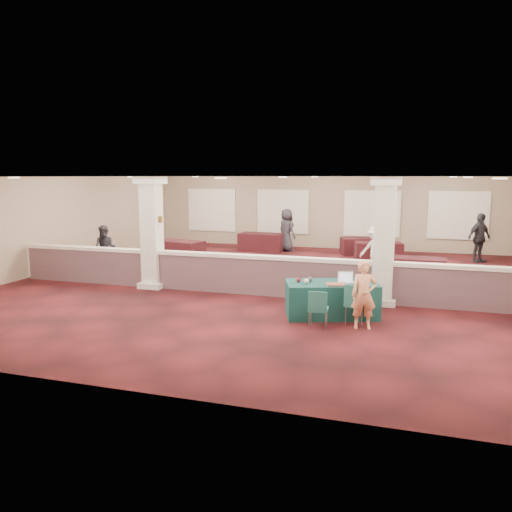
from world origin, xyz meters
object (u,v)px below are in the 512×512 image
(far_table_back_center, at_px, (362,246))
(conf_chair_main, at_px, (356,301))
(attendee_c, at_px, (479,238))
(attendee_d, at_px, (287,230))
(woman, at_px, (364,295))
(near_table, at_px, (331,299))
(attendee_b, at_px, (375,250))
(conf_chair_side, at_px, (318,306))
(far_table_back_right, at_px, (378,252))
(far_table_front_right, at_px, (415,269))
(far_table_back_left, at_px, (262,242))
(attendee_a, at_px, (105,249))
(far_table_front_left, at_px, (179,250))
(far_table_front_center, at_px, (350,274))

(far_table_back_center, bearing_deg, conf_chair_main, -85.55)
(attendee_c, bearing_deg, attendee_d, 133.33)
(woman, xyz_separation_m, attendee_c, (3.38, 9.74, 0.19))
(near_table, relative_size, attendee_b, 1.31)
(conf_chair_side, height_order, far_table_back_center, conf_chair_side)
(near_table, height_order, far_table_back_right, near_table)
(woman, xyz_separation_m, attendee_b, (-0.21, 6.29, 0.06))
(woman, distance_m, far_table_back_right, 8.92)
(far_table_front_right, bearing_deg, far_table_back_left, 145.11)
(conf_chair_side, height_order, far_table_back_left, conf_chair_side)
(woman, bearing_deg, far_table_back_left, 105.27)
(near_table, distance_m, attendee_b, 5.58)
(far_table_back_left, bearing_deg, attendee_a, -121.92)
(far_table_front_left, bearing_deg, conf_chair_side, -46.65)
(attendee_d, bearing_deg, far_table_front_left, 82.10)
(conf_chair_main, height_order, far_table_back_right, conf_chair_main)
(far_table_back_right, distance_m, attendee_d, 4.21)
(far_table_front_left, distance_m, attendee_a, 3.14)
(far_table_front_right, bearing_deg, attendee_a, -170.92)
(near_table, xyz_separation_m, far_table_front_center, (0.06, 3.30, -0.03))
(attendee_b, bearing_deg, near_table, -76.93)
(near_table, relative_size, attendee_d, 1.13)
(attendee_c, bearing_deg, attendee_a, 162.18)
(attendee_b, bearing_deg, attendee_c, 63.03)
(near_table, distance_m, woman, 1.15)
(woman, relative_size, far_table_front_right, 0.84)
(attendee_c, bearing_deg, far_table_back_left, 135.45)
(far_table_back_left, xyz_separation_m, far_table_back_center, (4.27, 0.25, -0.03))
(conf_chair_main, bearing_deg, far_table_front_right, 93.31)
(far_table_back_left, distance_m, attendee_d, 1.20)
(near_table, xyz_separation_m, far_table_front_right, (1.89, 4.83, -0.05))
(far_table_front_right, distance_m, far_table_back_right, 3.58)
(attendee_c, bearing_deg, far_table_back_right, 150.04)
(woman, height_order, attendee_c, attendee_c)
(far_table_back_right, relative_size, attendee_c, 0.94)
(far_table_front_center, xyz_separation_m, far_table_back_center, (-0.23, 6.20, -0.02))
(attendee_b, bearing_deg, attendee_d, 154.30)
(far_table_front_left, relative_size, attendee_b, 1.19)
(conf_chair_main, bearing_deg, far_table_back_right, 106.93)
(attendee_b, relative_size, attendee_d, 0.87)
(far_table_back_left, distance_m, far_table_back_center, 4.28)
(far_table_front_left, bearing_deg, woman, -41.70)
(far_table_front_center, xyz_separation_m, far_table_back_left, (-4.50, 5.95, 0.02))
(conf_chair_main, bearing_deg, far_table_front_center, 114.73)
(woman, bearing_deg, far_table_back_right, 79.16)
(conf_chair_main, bearing_deg, far_table_back_left, 133.77)
(near_table, xyz_separation_m, far_table_back_center, (-0.17, 9.50, -0.05))
(attendee_b, distance_m, attendee_d, 5.62)
(attendee_d, bearing_deg, far_table_back_center, -143.75)
(far_table_front_right, xyz_separation_m, far_table_back_right, (-1.33, 3.33, 0.00))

